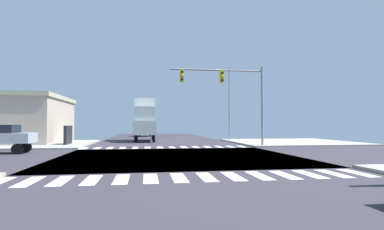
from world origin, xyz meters
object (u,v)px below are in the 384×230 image
at_px(street_lamp, 227,98).
at_px(traffic_signal_mast, 228,86).
at_px(pickup_farside_1, 145,128).
at_px(box_truck_outer_1, 145,119).
at_px(pickup_crossing_2, 145,128).

bearing_deg(street_lamp, traffic_signal_mast, -105.13).
height_order(pickup_farside_1, box_truck_outer_1, box_truck_outer_1).
bearing_deg(pickup_farside_1, pickup_crossing_2, -90.00).
distance_m(pickup_crossing_2, box_truck_outer_1, 22.74).
bearing_deg(street_lamp, box_truck_outer_1, 175.46).
xyz_separation_m(traffic_signal_mast, box_truck_outer_1, (-6.96, 10.35, -2.58)).
bearing_deg(pickup_crossing_2, street_lamp, 112.15).
xyz_separation_m(pickup_farside_1, box_truck_outer_1, (-0.00, -14.13, 1.27)).
bearing_deg(street_lamp, pickup_crossing_2, 112.15).
relative_size(pickup_farside_1, pickup_crossing_2, 1.00).
bearing_deg(pickup_farside_1, box_truck_outer_1, 90.00).
relative_size(pickup_farside_1, box_truck_outer_1, 0.71).
height_order(traffic_signal_mast, street_lamp, street_lamp).
xyz_separation_m(traffic_signal_mast, pickup_farside_1, (-6.96, 24.48, -3.85)).
height_order(street_lamp, pickup_farside_1, street_lamp).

